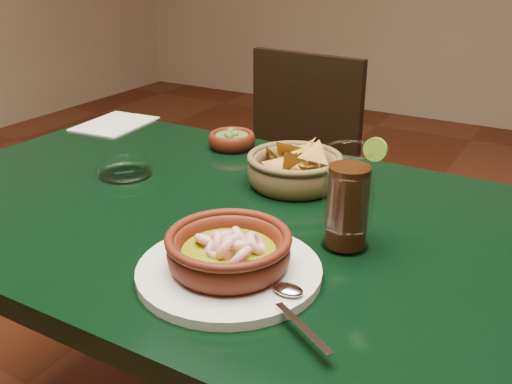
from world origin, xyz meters
The scene contains 8 objects.
dining_table centered at (0.00, 0.00, 0.65)m, with size 1.20×0.80×0.75m.
dining_chair centered at (-0.18, 0.71, 0.49)m, with size 0.45×0.45×0.90m.
shrimp_plate centered at (0.20, -0.19, 0.78)m, with size 0.35×0.28×0.08m.
chip_basket centered at (0.12, 0.17, 0.79)m, with size 0.23×0.23×0.14m.
guacamole_ramekin centered at (-0.12, 0.31, 0.77)m, with size 0.13×0.13×0.05m.
cola_drink centered at (0.31, -0.02, 0.83)m, with size 0.17×0.17×0.19m.
glass_ashtray centered at (-0.22, 0.04, 0.77)m, with size 0.13×0.13×0.03m.
paper_menu centered at (-0.51, 0.31, 0.75)m, with size 0.18×0.22×0.00m.
Camera 1 is at (0.60, -0.81, 1.20)m, focal length 40.00 mm.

